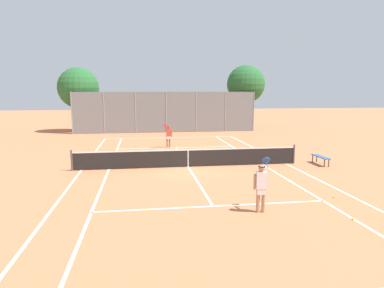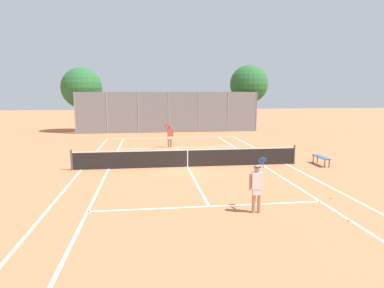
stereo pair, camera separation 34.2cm
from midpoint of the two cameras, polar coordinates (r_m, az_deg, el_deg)
name	(u,v)px [view 1 (the left image)]	position (r m, az deg, el deg)	size (l,w,h in m)	color
ground_plane	(188,167)	(18.27, -1.19, -3.84)	(120.00, 120.00, 0.00)	#C67047
court_line_markings	(188,167)	(18.27, -1.19, -3.83)	(11.10, 23.90, 0.01)	silver
tennis_net	(188,158)	(18.17, -1.20, -2.27)	(12.00, 0.10, 1.07)	#474C47
player_near_side	(261,185)	(11.54, 10.62, -6.73)	(0.73, 0.72, 1.77)	tan
player_far_left	(168,135)	(24.50, -4.34, 1.55)	(0.68, 0.73, 1.77)	#936B4C
loose_tennis_ball_0	(192,150)	(23.46, -0.48, -0.95)	(0.07, 0.07, 0.07)	#D1DB33
loose_tennis_ball_1	(280,172)	(17.49, 13.88, -4.56)	(0.07, 0.07, 0.07)	#D1DB33
loose_tennis_ball_2	(353,219)	(11.97, 24.49, -11.30)	(0.07, 0.07, 0.07)	#D1DB33
loose_tennis_ball_3	(334,197)	(14.08, 21.90, -8.17)	(0.07, 0.07, 0.07)	#D1DB33
loose_tennis_ball_4	(135,168)	(18.22, -9.93, -3.90)	(0.07, 0.07, 0.07)	#D1DB33
loose_tennis_ball_5	(196,153)	(22.09, 0.15, -1.55)	(0.07, 0.07, 0.07)	#D1DB33
courtside_bench	(321,157)	(20.03, 20.19, -2.07)	(0.36, 1.50, 0.47)	#33598C
back_fence	(166,112)	(33.60, -4.63, 5.31)	(17.84, 0.08, 3.98)	gray
tree_behind_left	(80,89)	(36.01, -18.48, 8.63)	(4.00, 4.00, 6.35)	brown
tree_behind_right	(246,85)	(37.14, 8.76, 9.68)	(3.99, 3.99, 6.76)	brown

